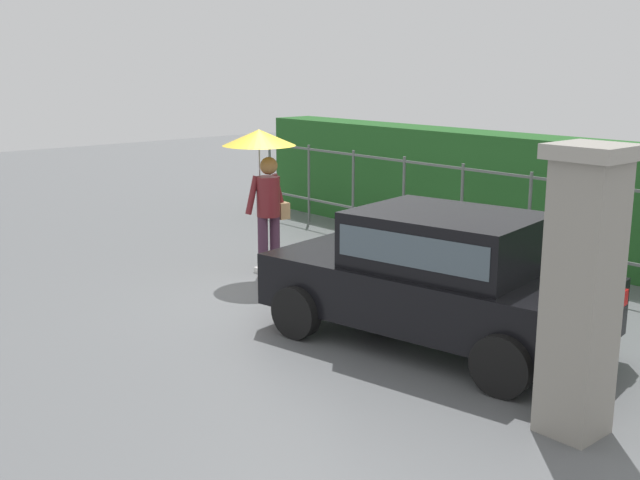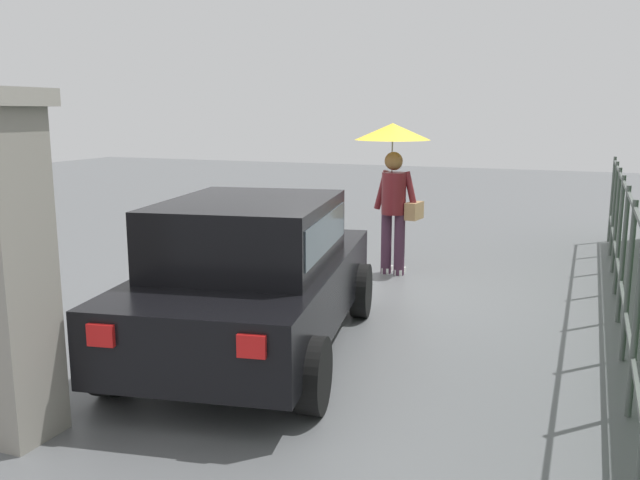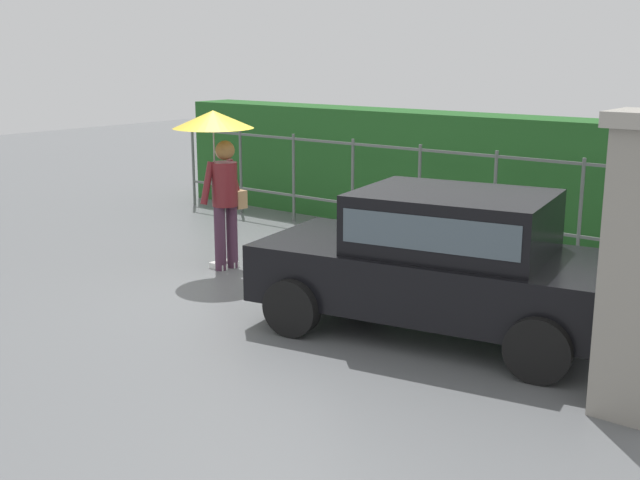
# 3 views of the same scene
# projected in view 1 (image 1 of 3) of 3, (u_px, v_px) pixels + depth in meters

# --- Properties ---
(ground_plane) EXTENTS (40.00, 40.00, 0.00)m
(ground_plane) POSITION_uv_depth(u_px,v_px,m) (317.00, 294.00, 10.34)
(ground_plane) COLOR slate
(car) EXTENTS (3.94, 2.38, 1.48)m
(car) POSITION_uv_depth(u_px,v_px,m) (437.00, 273.00, 8.38)
(car) COLOR black
(car) RESTS_ON ground
(pedestrian) EXTENTS (1.05, 1.05, 2.11)m
(pedestrian) POSITION_uv_depth(u_px,v_px,m) (263.00, 164.00, 11.04)
(pedestrian) COLOR #47283D
(pedestrian) RESTS_ON ground
(gate_pillar) EXTENTS (0.60, 0.60, 2.42)m
(gate_pillar) POSITION_uv_depth(u_px,v_px,m) (582.00, 290.00, 6.22)
(gate_pillar) COLOR gray
(gate_pillar) RESTS_ON ground
(fence_section) EXTENTS (9.99, 0.05, 1.50)m
(fence_section) POSITION_uv_depth(u_px,v_px,m) (462.00, 206.00, 12.15)
(fence_section) COLOR #59605B
(fence_section) RESTS_ON ground
(hedge_row) EXTENTS (10.94, 0.90, 1.90)m
(hedge_row) POSITION_uv_depth(u_px,v_px,m) (501.00, 192.00, 12.77)
(hedge_row) COLOR #235B23
(hedge_row) RESTS_ON ground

